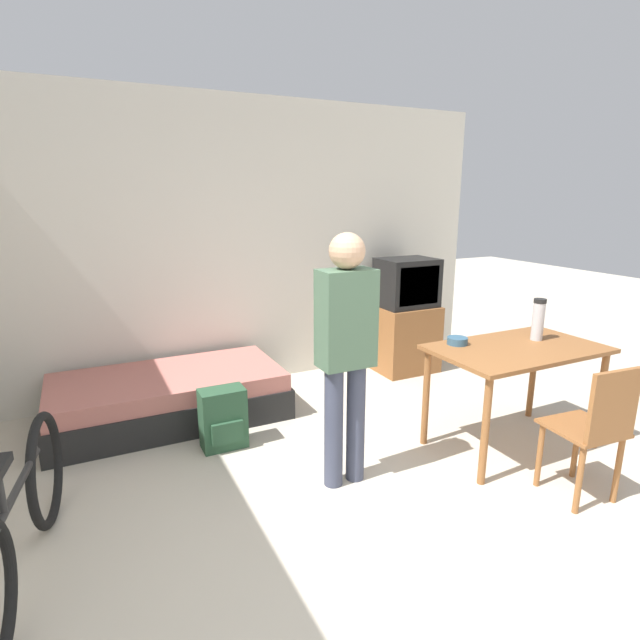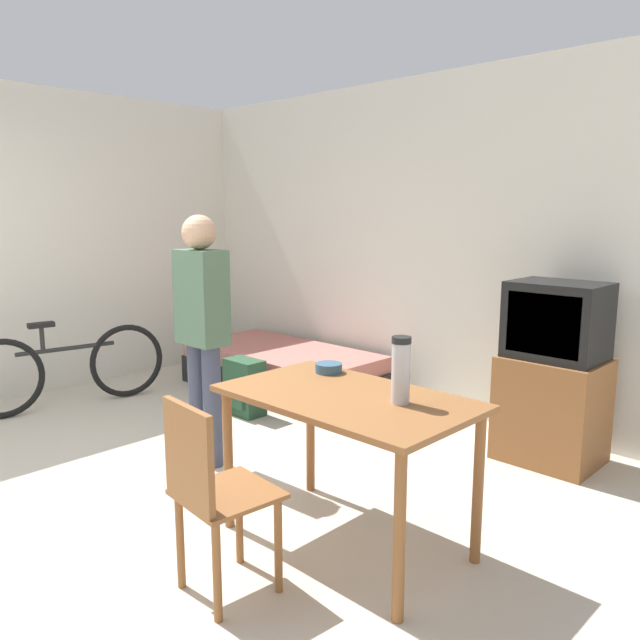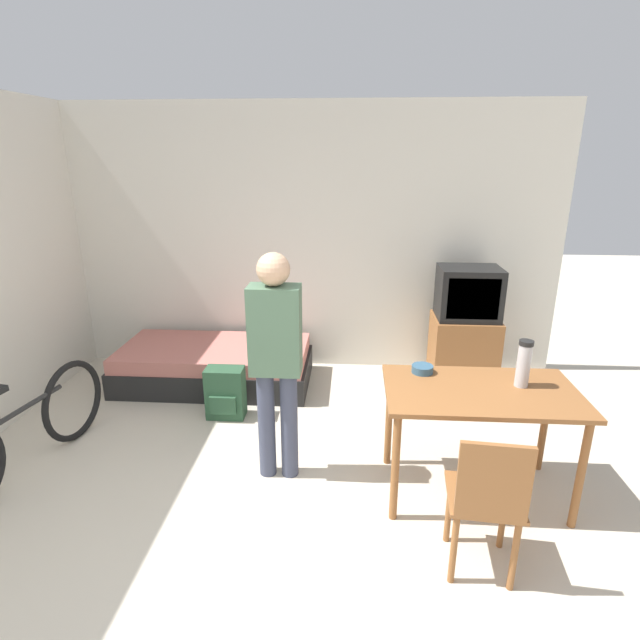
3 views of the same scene
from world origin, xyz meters
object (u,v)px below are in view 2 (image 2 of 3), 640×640
Objects in this scene: person_standing at (202,323)px; mate_bowl at (329,368)px; wooden_chair at (211,489)px; daybed at (283,370)px; thermos_flask at (401,367)px; tv at (553,377)px; backpack at (244,387)px; bicycle at (67,368)px; dining_table at (347,414)px.

mate_bowl is at bearing 7.04° from person_standing.
daybed is at bearing 132.07° from wooden_chair.
wooden_chair is at bearing -115.52° from thermos_flask.
tv is 2.36m from backpack.
daybed is 6.01× the size of thermos_flask.
mate_bowl reaches higher than bicycle.
dining_table is 2.69× the size of backpack.
mate_bowl is at bearing 4.97° from bicycle.
wooden_chair is 2.81× the size of thermos_flask.
bicycle is at bearing -175.03° from mate_bowl.
person_standing is at bearing -172.96° from mate_bowl.
daybed is 1.85m from person_standing.
backpack is at bearing 154.70° from dining_table.
tv is at bearing 89.93° from thermos_flask.
person_standing is 11.04× the size of mate_bowl.
person_standing is at bearing -134.93° from tv.
daybed is 2.49m from tv.
mate_bowl is 0.32× the size of backpack.
bicycle is 3.61× the size of backpack.
mate_bowl is at bearing 103.50° from wooden_chair.
dining_table is 3.91× the size of thermos_flask.
dining_table is 8.36× the size of mate_bowl.
backpack is (-0.58, 0.79, -0.71)m from person_standing.
thermos_flask reaches higher than mate_bowl.
thermos_flask is at bearing -15.40° from mate_bowl.
backpack is (-2.19, -0.82, -0.34)m from tv.
daybed is 12.84× the size of mate_bowl.
person_standing is (-1.22, 0.84, 0.44)m from wooden_chair.
person_standing is 3.55× the size of backpack.
thermos_flask is at bearing -31.56° from daybed.
daybed is 2.98m from thermos_flask.
tv is 8.15× the size of mate_bowl.
wooden_chair is at bearing -47.93° from daybed.
tv is 1.36× the size of wooden_chair.
daybed is 1.84m from bicycle.
backpack is at bearing 126.30° from person_standing.
mate_bowl is 1.80m from backpack.
person_standing is at bearing -53.70° from backpack.
bicycle is (-3.40, -1.73, -0.23)m from tv.
bicycle is 5.26× the size of thermos_flask.
person_standing is at bearing -59.67° from daybed.
backpack is at bearing 37.02° from bicycle.
wooden_chair is 6.01× the size of mate_bowl.
mate_bowl is (-0.35, 0.24, 0.13)m from dining_table.
thermos_flask reaches higher than wooden_chair.
dining_table is at bearing -25.30° from backpack.
dining_table is at bearing -4.93° from person_standing.
tv is at bearing 26.97° from bicycle.
daybed is 1.14× the size of bicycle.
backpack is (-2.18, 0.84, -0.72)m from thermos_flask.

